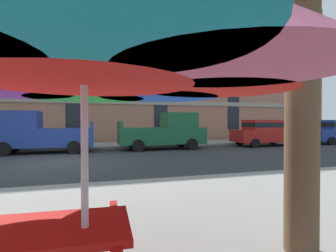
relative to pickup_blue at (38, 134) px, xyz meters
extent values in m
plane|color=#2D3033|center=(1.44, -3.70, -1.03)|extent=(120.00, 120.00, 0.00)
cube|color=gray|center=(1.44, 3.10, -0.97)|extent=(56.00, 3.60, 0.12)
cube|color=#A87056|center=(1.44, 11.30, 5.37)|extent=(46.69, 12.00, 12.80)
cube|color=#9E937F|center=(1.44, 5.26, 2.17)|extent=(45.76, 0.08, 0.36)
cube|color=#9E937F|center=(1.44, 5.26, 5.37)|extent=(45.76, 0.08, 0.36)
cube|color=#9E937F|center=(1.44, 5.26, 8.57)|extent=(45.76, 0.08, 0.36)
cube|color=black|center=(1.44, 5.27, 5.77)|extent=(1.10, 0.06, 11.60)
cube|color=black|center=(8.11, 5.27, 5.77)|extent=(1.10, 0.06, 11.60)
cube|color=black|center=(14.78, 5.27, 5.77)|extent=(1.10, 0.06, 11.60)
cube|color=black|center=(21.45, 5.27, 5.77)|extent=(1.10, 0.06, 11.60)
cube|color=navy|center=(0.24, 0.00, -0.21)|extent=(5.10, 1.90, 0.96)
cube|color=navy|center=(-0.86, 0.00, 0.72)|extent=(1.90, 1.75, 0.90)
cube|color=navy|center=(2.71, 0.00, 0.45)|extent=(0.16, 1.75, 0.36)
cylinder|color=black|center=(1.82, 0.95, -0.69)|extent=(0.68, 0.22, 0.68)
cylinder|color=black|center=(1.82, -0.95, -0.69)|extent=(0.68, 0.22, 0.68)
cylinder|color=black|center=(-1.34, 0.95, -0.69)|extent=(0.68, 0.22, 0.68)
cylinder|color=black|center=(-1.34, -0.95, -0.69)|extent=(0.68, 0.22, 0.68)
cube|color=#195933|center=(6.73, 0.00, -0.21)|extent=(5.10, 1.90, 0.96)
cube|color=#195933|center=(7.83, 0.00, 0.72)|extent=(1.90, 1.75, 0.90)
cube|color=#195933|center=(4.26, 0.00, 0.45)|extent=(0.16, 1.75, 0.36)
cylinder|color=black|center=(5.15, -0.95, -0.69)|extent=(0.68, 0.22, 0.68)
cylinder|color=black|center=(5.15, 0.95, -0.69)|extent=(0.68, 0.22, 0.68)
cylinder|color=black|center=(8.31, -0.95, -0.69)|extent=(0.68, 0.22, 0.68)
cylinder|color=black|center=(8.31, 0.95, -0.69)|extent=(0.68, 0.22, 0.68)
cube|color=#B21E19|center=(14.01, 0.00, -0.33)|extent=(4.40, 1.76, 0.80)
cube|color=#B21E19|center=(13.86, 0.00, 0.41)|extent=(2.30, 1.55, 0.68)
cube|color=black|center=(13.86, 0.00, 0.41)|extent=(2.32, 1.57, 0.32)
cylinder|color=black|center=(15.38, 0.88, -0.73)|extent=(0.60, 0.22, 0.60)
cylinder|color=black|center=(15.38, -0.88, -0.73)|extent=(0.60, 0.22, 0.60)
cylinder|color=black|center=(12.65, 0.88, -0.73)|extent=(0.60, 0.22, 0.60)
cylinder|color=black|center=(12.65, -0.88, -0.73)|extent=(0.60, 0.22, 0.60)
cube|color=navy|center=(20.26, 0.00, -0.33)|extent=(4.40, 1.76, 0.80)
cylinder|color=black|center=(18.89, -0.88, -0.73)|extent=(0.60, 0.22, 0.60)
cylinder|color=black|center=(18.89, 0.88, -0.73)|extent=(0.60, 0.22, 0.60)
cylinder|color=silver|center=(2.61, -12.70, 0.21)|extent=(0.06, 0.06, 2.47)
cone|color=red|center=(3.81, -12.70, 1.17)|extent=(1.44, 1.44, 0.54)
cone|color=blue|center=(3.46, -11.85, 1.17)|extent=(1.44, 1.44, 0.54)
cone|color=green|center=(2.61, -11.50, 1.17)|extent=(1.44, 1.44, 0.54)
cone|color=#662D9E|center=(1.76, -11.85, 1.17)|extent=(1.44, 1.44, 0.54)
cone|color=#E5668C|center=(3.46, -13.55, 1.17)|extent=(1.44, 1.44, 0.54)
cone|color=red|center=(2.61, -12.70, 1.21)|extent=(1.79, 1.79, 0.62)
cube|color=red|center=(2.08, -12.60, -0.29)|extent=(1.84, 0.90, 0.06)
cube|color=red|center=(2.12, -11.98, -0.59)|extent=(1.81, 0.38, 0.05)
cylinder|color=brown|center=(5.01, -12.48, 0.92)|extent=(0.38, 0.38, 3.89)
camera|label=1|loc=(2.66, -14.90, 0.60)|focal=27.52mm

